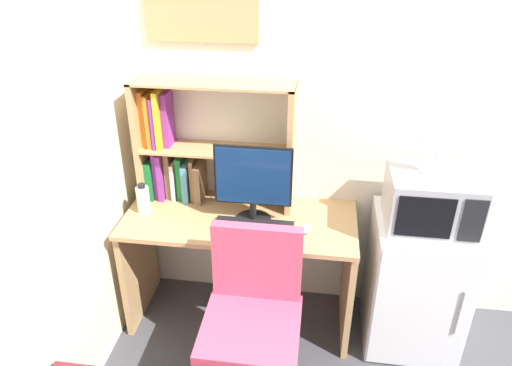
# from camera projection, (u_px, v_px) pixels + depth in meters

# --- Properties ---
(wall_back) EXTENTS (6.40, 0.04, 2.60)m
(wall_back) POSITION_uv_depth(u_px,v_px,m) (479.00, 121.00, 2.59)
(wall_back) COLOR silver
(wall_back) RESTS_ON ground_plane
(desk) EXTENTS (1.34, 0.58, 0.76)m
(desk) POSITION_uv_depth(u_px,v_px,m) (240.00, 249.00, 2.85)
(desk) COLOR tan
(desk) RESTS_ON ground_plane
(hutch_bookshelf) EXTENTS (0.91, 0.23, 0.74)m
(hutch_bookshelf) POSITION_uv_depth(u_px,v_px,m) (189.00, 146.00, 2.78)
(hutch_bookshelf) COLOR tan
(hutch_bookshelf) RESTS_ON desk
(monitor) EXTENTS (0.43, 0.20, 0.46)m
(monitor) POSITION_uv_depth(u_px,v_px,m) (253.00, 182.00, 2.59)
(monitor) COLOR black
(monitor) RESTS_ON desk
(keyboard) EXTENTS (0.44, 0.15, 0.02)m
(keyboard) POSITION_uv_depth(u_px,v_px,m) (254.00, 227.00, 2.64)
(keyboard) COLOR black
(keyboard) RESTS_ON desk
(computer_mouse) EXTENTS (0.06, 0.09, 0.03)m
(computer_mouse) POSITION_uv_depth(u_px,v_px,m) (306.00, 229.00, 2.61)
(computer_mouse) COLOR silver
(computer_mouse) RESTS_ON desk
(water_bottle) EXTENTS (0.08, 0.08, 0.18)m
(water_bottle) POSITION_uv_depth(u_px,v_px,m) (143.00, 199.00, 2.76)
(water_bottle) COLOR silver
(water_bottle) RESTS_ON desk
(mini_fridge) EXTENTS (0.52, 0.55, 0.82)m
(mini_fridge) POSITION_uv_depth(u_px,v_px,m) (415.00, 282.00, 2.77)
(mini_fridge) COLOR white
(mini_fridge) RESTS_ON ground_plane
(microwave) EXTENTS (0.45, 0.39, 0.30)m
(microwave) POSITION_uv_depth(u_px,v_px,m) (431.00, 199.00, 2.51)
(microwave) COLOR #ADADB2
(microwave) RESTS_ON mini_fridge
(desk_fan) EXTENTS (0.15, 0.11, 0.26)m
(desk_fan) POSITION_uv_depth(u_px,v_px,m) (437.00, 147.00, 2.36)
(desk_fan) COLOR silver
(desk_fan) RESTS_ON microwave
(desk_chair) EXTENTS (0.55, 0.55, 0.95)m
(desk_chair) POSITION_uv_depth(u_px,v_px,m) (253.00, 331.00, 2.42)
(desk_chair) COLOR black
(desk_chair) RESTS_ON ground_plane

